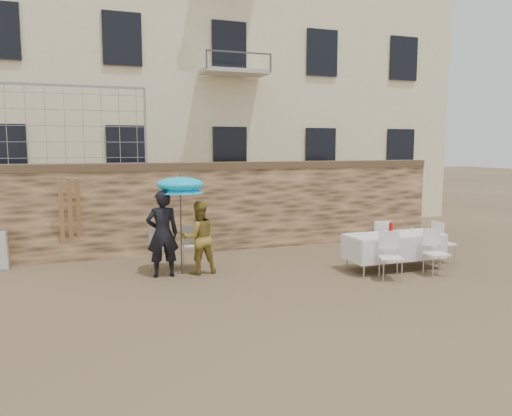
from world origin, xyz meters
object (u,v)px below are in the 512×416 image
object	(u,v)px
couple_chair_right	(191,246)
table_chair_side	(443,242)
woman_dress	(199,237)
table_chair_front_left	(391,257)
man_suit	(162,234)
umbrella	(180,188)
couple_chair_left	(159,248)
banquet_table	(394,236)
table_chair_back	(381,240)
table_chair_front_right	(436,253)
soda_bottle	(391,230)

from	to	relation	value
couple_chair_right	table_chair_side	size ratio (longest dim) A/B	1.00
woman_dress	table_chair_front_left	bearing A→B (deg)	147.02
man_suit	umbrella	bearing A→B (deg)	-164.25
couple_chair_left	banquet_table	size ratio (longest dim) A/B	0.46
umbrella	couple_chair_left	world-z (taller)	umbrella
woman_dress	umbrella	xyz separation A→B (m)	(-0.35, 0.10, 1.04)
man_suit	banquet_table	size ratio (longest dim) A/B	0.84
banquet_table	table_chair_back	bearing A→B (deg)	75.96
table_chair_front_left	couple_chair_left	bearing A→B (deg)	170.75
table_chair_front_left	woman_dress	bearing A→B (deg)	172.32
couple_chair_right	table_chair_front_right	world-z (taller)	same
woman_dress	table_chair_side	distance (m)	5.53
table_chair_back	table_chair_front_left	bearing A→B (deg)	81.13
man_suit	soda_bottle	xyz separation A→B (m)	(4.58, -1.23, 0.02)
table_chair_front_left	table_chair_side	world-z (taller)	same
couple_chair_left	table_chair_back	bearing A→B (deg)	177.55
couple_chair_right	soda_bottle	world-z (taller)	soda_bottle
table_chair_front_left	table_chair_front_right	world-z (taller)	same
table_chair_front_left	umbrella	bearing A→B (deg)	173.35
couple_chair_right	table_chair_back	bearing A→B (deg)	173.47
soda_bottle	table_chair_front_right	world-z (taller)	soda_bottle
woman_dress	banquet_table	world-z (taller)	woman_dress
table_chair_front_left	banquet_table	bearing A→B (deg)	71.73
woman_dress	umbrella	distance (m)	1.10
banquet_table	table_chair_front_right	xyz separation A→B (m)	(0.50, -0.75, -0.25)
umbrella	table_chair_back	xyz separation A→B (m)	(4.58, -0.38, -1.32)
woman_dress	umbrella	world-z (taller)	umbrella
soda_bottle	banquet_table	bearing A→B (deg)	36.87
couple_chair_left	table_chair_front_left	bearing A→B (deg)	157.37
banquet_table	table_chair_side	size ratio (longest dim) A/B	2.19
umbrella	table_chair_front_right	distance (m)	5.42
couple_chair_left	table_chair_side	distance (m)	6.37
woman_dress	couple_chair_right	world-z (taller)	woman_dress
man_suit	umbrella	distance (m)	1.01
umbrella	couple_chair_left	size ratio (longest dim) A/B	2.00
couple_chair_right	table_chair_side	distance (m)	5.69
umbrella	couple_chair_right	world-z (taller)	umbrella
banquet_table	couple_chair_left	bearing A→B (deg)	161.18
couple_chair_right	soda_bottle	xyz separation A→B (m)	(3.88, -1.78, 0.43)
couple_chair_left	banquet_table	world-z (taller)	couple_chair_left
couple_chair_left	couple_chair_right	xyz separation A→B (m)	(0.70, 0.00, 0.00)
soda_bottle	table_chair_back	distance (m)	1.11
soda_bottle	table_chair_front_left	size ratio (longest dim) A/B	0.27
couple_chair_left	table_chair_front_left	size ratio (longest dim) A/B	1.00
umbrella	couple_chair_left	xyz separation A→B (m)	(-0.40, 0.45, -1.32)
soda_bottle	man_suit	bearing A→B (deg)	164.97
banquet_table	soda_bottle	distance (m)	0.30
couple_chair_left	table_chair_front_right	xyz separation A→B (m)	(5.28, -2.38, 0.00)
couple_chair_left	couple_chair_right	distance (m)	0.70
soda_bottle	table_chair_front_right	size ratio (longest dim) A/B	0.27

